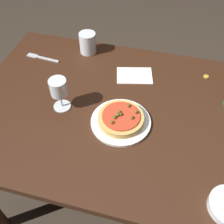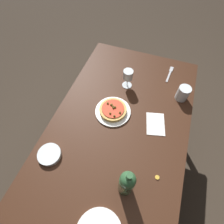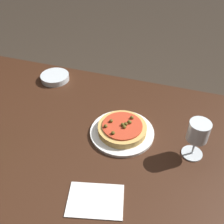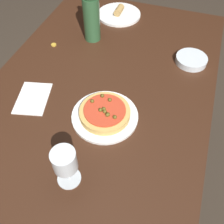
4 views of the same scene
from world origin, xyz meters
name	(u,v)px [view 3 (image 3 of 4)]	position (x,y,z in m)	size (l,w,h in m)	color
dining_table	(95,157)	(0.00, 0.00, 0.68)	(1.50, 0.88, 0.77)	#381E11
dinner_plate	(122,132)	(0.09, 0.07, 0.78)	(0.24, 0.24, 0.01)	white
pizza	(122,128)	(0.09, 0.07, 0.80)	(0.18, 0.18, 0.04)	tan
wine_glass	(198,133)	(0.35, 0.05, 0.87)	(0.07, 0.07, 0.15)	silver
side_bowl	(55,77)	(-0.32, 0.32, 0.78)	(0.13, 0.13, 0.03)	silver
paper_napkin	(95,200)	(0.09, -0.22, 0.77)	(0.19, 0.15, 0.00)	white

